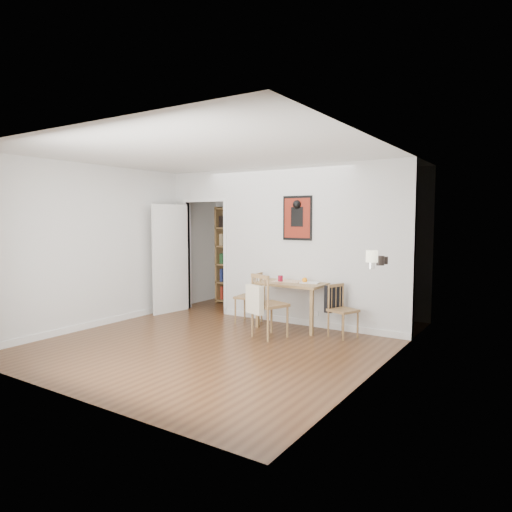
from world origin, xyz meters
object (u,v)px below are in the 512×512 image
Objects in this scene: chair_right at (342,310)px; mantel_lamp at (372,257)px; ceramic_jar_a at (380,261)px; orange_fruit at (305,280)px; red_glass at (280,279)px; chair_front at (269,305)px; chair_left at (249,298)px; bookshelf at (236,256)px; fireplace at (382,310)px; notebook at (310,283)px; ceramic_jar_b at (385,260)px; dining_table at (293,288)px.

chair_right is 1.60m from mantel_lamp.
ceramic_jar_a is (-0.04, 0.43, -0.07)m from mantel_lamp.
ceramic_jar_a is (1.46, -0.80, 0.45)m from orange_fruit.
mantel_lamp reaches higher than chair_right.
red_glass reaches higher than chair_right.
chair_front is at bearing 164.75° from mantel_lamp.
chair_left is 1.86m from bookshelf.
chair_front is 0.76× the size of fireplace.
mantel_lamp reaches higher than red_glass.
chair_left is 8.42× the size of red_glass.
fireplace is 1.72m from notebook.
fireplace is at bearing -76.39° from ceramic_jar_b.
chair_left reaches higher than red_glass.
mantel_lamp is (1.49, -1.23, 0.52)m from orange_fruit.
ceramic_jar_b is (1.64, -0.56, 0.56)m from dining_table.
notebook is at bearing 164.34° from chair_right.
bookshelf is 4.39m from mantel_lamp.
orange_fruit reaches higher than notebook.
bookshelf is 19.76× the size of red_glass.
bookshelf is at bearing 148.25° from dining_table.
dining_table is 0.54× the size of bookshelf.
chair_right is 1.28m from ceramic_jar_a.
chair_right is at bearing -24.86° from bookshelf.
dining_table is 8.89× the size of ceramic_jar_a.
chair_front is at bearing -108.97° from notebook.
mantel_lamp is at bearing -53.64° from chair_right.
mantel_lamp is 0.44m from ceramic_jar_a.
chair_left is 0.69m from red_glass.
fireplace is at bearing -56.45° from ceramic_jar_a.
notebook is (0.08, 0.02, -0.03)m from orange_fruit.
mantel_lamp is at bearing -85.24° from ceramic_jar_a.
chair_right is at bearing -3.09° from red_glass.
ceramic_jar_b is at bearing 103.61° from fireplace.
ceramic_jar_b is at bearing -31.11° from chair_right.
orange_fruit is (0.19, 0.77, 0.29)m from chair_front.
chair_left is 10.05× the size of orange_fruit.
ceramic_jar_b is (1.46, -0.61, 0.43)m from orange_fruit.
mantel_lamp is at bearing -96.18° from fireplace.
chair_front reaches higher than red_glass.
chair_left is 3.95× the size of mantel_lamp.
chair_left is 2.83m from mantel_lamp.
red_glass reaches higher than dining_table.
red_glass is at bearing -166.26° from notebook.
dining_table is 3.76× the size of notebook.
bookshelf is at bearing 152.82° from notebook.
chair_right is 0.62× the size of fireplace.
fireplace is at bearing -30.66° from orange_fruit.
red_glass is 1.03× the size of ceramic_jar_b.
orange_fruit is (-0.70, 0.16, 0.37)m from chair_right.
orange_fruit is 0.09m from notebook.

